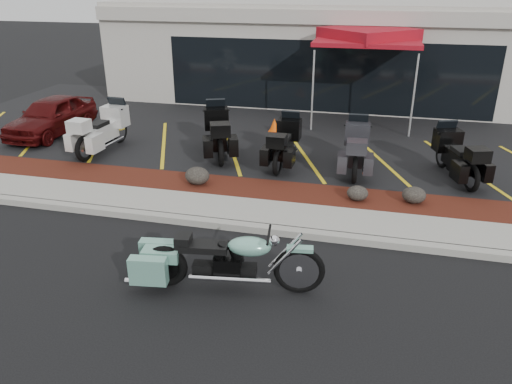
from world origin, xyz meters
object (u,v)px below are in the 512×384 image
(parked_car, at_px, (51,116))
(popup_canopy, at_px, (368,37))
(traffic_cone, at_px, (274,125))
(hero_cruiser, at_px, (299,264))
(touring_white, at_px, (118,120))

(parked_car, height_order, popup_canopy, popup_canopy)
(traffic_cone, bearing_deg, popup_canopy, 35.84)
(hero_cruiser, bearing_deg, touring_white, 127.98)
(popup_canopy, bearing_deg, traffic_cone, -125.80)
(hero_cruiser, bearing_deg, popup_canopy, 79.21)
(hero_cruiser, distance_m, traffic_cone, 9.11)
(touring_white, xyz_separation_m, traffic_cone, (4.41, 2.39, -0.51))
(touring_white, xyz_separation_m, parked_car, (-2.59, 0.34, -0.11))
(traffic_cone, height_order, popup_canopy, popup_canopy)
(hero_cruiser, height_order, parked_car, parked_car)
(traffic_cone, xyz_separation_m, popup_canopy, (2.78, 2.01, 2.68))
(hero_cruiser, relative_size, traffic_cone, 7.63)
(parked_car, relative_size, popup_canopy, 0.83)
(popup_canopy, bearing_deg, hero_cruiser, -74.46)
(hero_cruiser, relative_size, popup_canopy, 0.75)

